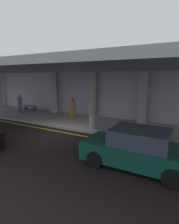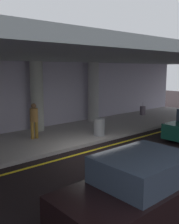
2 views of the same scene
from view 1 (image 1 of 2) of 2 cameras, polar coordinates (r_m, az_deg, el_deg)
The scene contains 13 objects.
ground_plane at distance 11.39m, azimuth -10.57°, elevation -6.66°, with size 60.00×60.00×0.00m, color black.
sidewalk at distance 13.79m, azimuth -2.26°, elevation -3.07°, with size 26.00×4.20×0.15m, color #A39D9A.
lane_stripe_yellow at distance 11.72m, azimuth -9.14°, elevation -6.09°, with size 26.00×0.14×0.01m, color yellow.
support_column_left_mid at distance 17.07m, azimuth -11.05°, elevation 5.90°, with size 0.67×0.67×3.65m, color #A99F9E.
support_column_center at distance 14.79m, azimuth 0.87°, elevation 5.36°, with size 0.67×0.67×3.65m, color #9EA095.
support_column_right_mid at distance 13.35m, azimuth 16.15°, elevation 4.34°, with size 0.67×0.67×3.65m, color #A1A09E.
ceiling_overhang at distance 12.97m, azimuth -3.59°, elevation 13.30°, with size 28.00×13.20×0.30m, color #8F9A9B.
terminal_back_wall at distance 15.41m, azimuth 2.12°, elevation 5.30°, with size 26.00×0.30×3.80m, color #B0A9BE.
car_dark_green at distance 7.31m, azimuth 14.75°, elevation -11.06°, with size 4.10×1.92×1.50m.
traveler_with_luggage at distance 17.60m, azimuth -20.88°, elevation 2.71°, with size 0.38×0.38×1.68m.
person_waiting_for_ride at distance 14.25m, azimuth -5.31°, elevation 1.61°, with size 0.38×0.38×1.68m.
bench_metal at distance 18.81m, azimuth -18.00°, elevation 1.49°, with size 1.60×0.50×0.48m.
trash_bin_steel at distance 11.64m, azimuth 1.27°, elevation -3.15°, with size 0.56×0.56×0.85m, color gray.
Camera 1 is at (7.08, -8.25, 3.40)m, focal length 29.35 mm.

